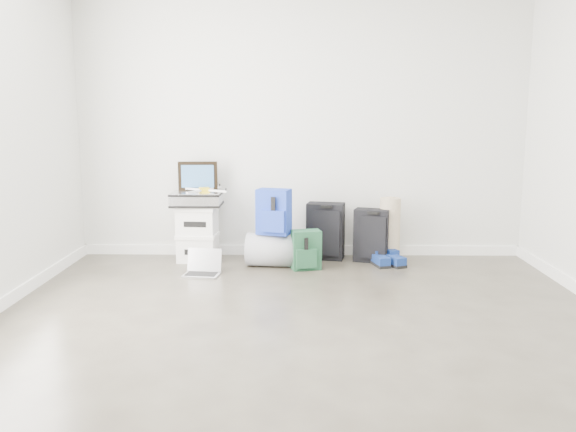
{
  "coord_description": "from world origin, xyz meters",
  "views": [
    {
      "loc": [
        -0.04,
        -3.67,
        1.46
      ],
      "look_at": [
        -0.12,
        1.9,
        0.51
      ],
      "focal_mm": 38.0,
      "sensor_mm": 36.0,
      "label": 1
    }
  ],
  "objects_px": {
    "briefcase": "(197,199)",
    "laptop": "(203,268)",
    "carry_on": "(372,236)",
    "duffel_bag": "(274,250)",
    "large_suitcase": "(326,231)",
    "boxes_stack": "(198,233)"
  },
  "relations": [
    {
      "from": "briefcase",
      "to": "duffel_bag",
      "type": "height_order",
      "value": "briefcase"
    },
    {
      "from": "boxes_stack",
      "to": "briefcase",
      "type": "distance_m",
      "value": 0.34
    },
    {
      "from": "boxes_stack",
      "to": "large_suitcase",
      "type": "height_order",
      "value": "large_suitcase"
    },
    {
      "from": "duffel_bag",
      "to": "carry_on",
      "type": "bearing_deg",
      "value": 17.64
    },
    {
      "from": "carry_on",
      "to": "laptop",
      "type": "xyz_separation_m",
      "value": [
        -1.6,
        -0.51,
        -0.21
      ]
    },
    {
      "from": "boxes_stack",
      "to": "laptop",
      "type": "distance_m",
      "value": 0.57
    },
    {
      "from": "laptop",
      "to": "duffel_bag",
      "type": "bearing_deg",
      "value": 33.35
    },
    {
      "from": "carry_on",
      "to": "laptop",
      "type": "relative_size",
      "value": 1.52
    },
    {
      "from": "large_suitcase",
      "to": "laptop",
      "type": "height_order",
      "value": "large_suitcase"
    },
    {
      "from": "briefcase",
      "to": "laptop",
      "type": "bearing_deg",
      "value": -76.05
    },
    {
      "from": "large_suitcase",
      "to": "carry_on",
      "type": "height_order",
      "value": "large_suitcase"
    },
    {
      "from": "briefcase",
      "to": "laptop",
      "type": "distance_m",
      "value": 0.77
    },
    {
      "from": "large_suitcase",
      "to": "boxes_stack",
      "type": "bearing_deg",
      "value": -163.57
    },
    {
      "from": "duffel_bag",
      "to": "laptop",
      "type": "xyz_separation_m",
      "value": [
        -0.64,
        -0.31,
        -0.11
      ]
    },
    {
      "from": "briefcase",
      "to": "carry_on",
      "type": "height_order",
      "value": "briefcase"
    },
    {
      "from": "duffel_bag",
      "to": "large_suitcase",
      "type": "xyz_separation_m",
      "value": [
        0.51,
        0.31,
        0.12
      ]
    },
    {
      "from": "briefcase",
      "to": "duffel_bag",
      "type": "xyz_separation_m",
      "value": [
        0.76,
        -0.2,
        -0.46
      ]
    },
    {
      "from": "briefcase",
      "to": "duffel_bag",
      "type": "distance_m",
      "value": 0.91
    },
    {
      "from": "boxes_stack",
      "to": "large_suitcase",
      "type": "distance_m",
      "value": 1.28
    },
    {
      "from": "briefcase",
      "to": "boxes_stack",
      "type": "bearing_deg",
      "value": 0.0
    },
    {
      "from": "briefcase",
      "to": "carry_on",
      "type": "xyz_separation_m",
      "value": [
        1.72,
        -0.0,
        -0.36
      ]
    },
    {
      "from": "briefcase",
      "to": "laptop",
      "type": "xyz_separation_m",
      "value": [
        0.12,
        -0.51,
        -0.57
      ]
    }
  ]
}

